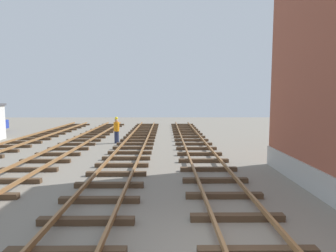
# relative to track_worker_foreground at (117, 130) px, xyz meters

# --- Properties ---
(track_near_building) EXTENTS (2.50, 56.44, 0.32)m
(track_near_building) POSITION_rel_track_worker_foreground_xyz_m (5.37, -14.63, -0.80)
(track_near_building) COLOR #4C3826
(track_near_building) RESTS_ON ground
(track_centre) EXTENTS (2.50, 56.44, 0.32)m
(track_centre) POSITION_rel_track_worker_foreground_xyz_m (1.41, -14.63, -0.80)
(track_centre) COLOR #4C3826
(track_centre) RESTS_ON ground
(track_worker_foreground) EXTENTS (0.40, 0.40, 1.87)m
(track_worker_foreground) POSITION_rel_track_worker_foreground_xyz_m (0.00, 0.00, 0.00)
(track_worker_foreground) COLOR #262D4C
(track_worker_foreground) RESTS_ON ground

